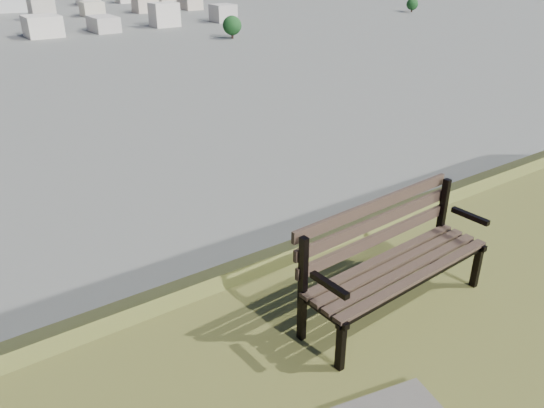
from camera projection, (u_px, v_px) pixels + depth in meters
park_bench at (391, 253)px, 4.74m from camera, size 1.98×0.74×1.02m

